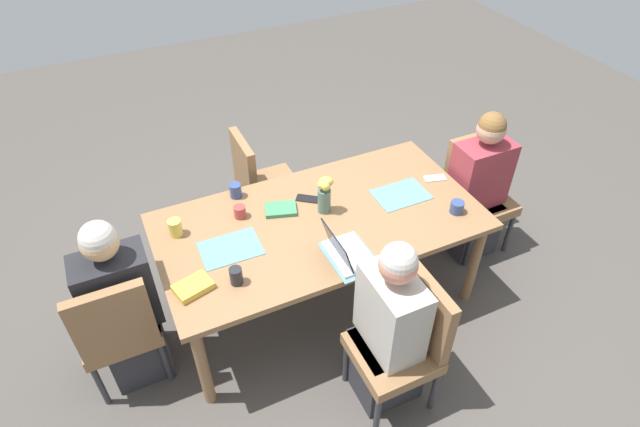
{
  "coord_description": "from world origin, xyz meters",
  "views": [
    {
      "loc": [
        1.06,
        2.27,
        2.93
      ],
      "look_at": [
        0.0,
        0.0,
        0.79
      ],
      "focal_mm": 29.4,
      "sensor_mm": 36.0,
      "label": 1
    }
  ],
  "objects_px": {
    "book_blue_cover": "(281,209)",
    "phone_silver": "(435,178)",
    "chair_far_left_mid": "(405,339)",
    "coffee_mug_far_left": "(236,276)",
    "flower_vase": "(325,193)",
    "coffee_mug_centre_left": "(175,228)",
    "coffee_mug_centre_right": "(236,191)",
    "coffee_mug_near_left": "(457,207)",
    "dining_table": "(320,228)",
    "person_head_right_left_far": "(125,310)",
    "phone_black": "(307,199)",
    "laptop_far_left_mid": "(346,252)",
    "coffee_mug_near_right": "(240,212)",
    "person_head_left_left_near": "(476,193)",
    "chair_near_right_near": "(261,181)",
    "chair_head_right_left_far": "(117,326)",
    "book_red_cover": "(193,287)",
    "person_far_left_mid": "(389,333)"
  },
  "relations": [
    {
      "from": "book_blue_cover",
      "to": "phone_silver",
      "type": "height_order",
      "value": "book_blue_cover"
    },
    {
      "from": "chair_far_left_mid",
      "to": "coffee_mug_far_left",
      "type": "distance_m",
      "value": 1.01
    },
    {
      "from": "flower_vase",
      "to": "phone_silver",
      "type": "relative_size",
      "value": 1.76
    },
    {
      "from": "coffee_mug_centre_left",
      "to": "coffee_mug_centre_right",
      "type": "relative_size",
      "value": 1.11
    },
    {
      "from": "coffee_mug_near_left",
      "to": "dining_table",
      "type": "bearing_deg",
      "value": -20.25
    },
    {
      "from": "person_head_right_left_far",
      "to": "coffee_mug_far_left",
      "type": "height_order",
      "value": "person_head_right_left_far"
    },
    {
      "from": "coffee_mug_near_left",
      "to": "phone_black",
      "type": "xyz_separation_m",
      "value": [
        0.82,
        -0.53,
        -0.04
      ]
    },
    {
      "from": "laptop_far_left_mid",
      "to": "coffee_mug_centre_left",
      "type": "relative_size",
      "value": 2.94
    },
    {
      "from": "coffee_mug_far_left",
      "to": "coffee_mug_centre_left",
      "type": "bearing_deg",
      "value": -68.53
    },
    {
      "from": "coffee_mug_near_left",
      "to": "coffee_mug_centre_right",
      "type": "distance_m",
      "value": 1.45
    },
    {
      "from": "dining_table",
      "to": "coffee_mug_centre_left",
      "type": "distance_m",
      "value": 0.9
    },
    {
      "from": "book_blue_cover",
      "to": "coffee_mug_near_right",
      "type": "bearing_deg",
      "value": 5.05
    },
    {
      "from": "person_head_left_left_near",
      "to": "person_head_right_left_far",
      "type": "relative_size",
      "value": 1.0
    },
    {
      "from": "chair_far_left_mid",
      "to": "phone_black",
      "type": "height_order",
      "value": "chair_far_left_mid"
    },
    {
      "from": "coffee_mug_far_left",
      "to": "phone_silver",
      "type": "bearing_deg",
      "value": -167.69
    },
    {
      "from": "chair_near_right_near",
      "to": "chair_head_right_left_far",
      "type": "bearing_deg",
      "value": 37.89
    },
    {
      "from": "person_head_right_left_far",
      "to": "coffee_mug_centre_right",
      "type": "relative_size",
      "value": 12.18
    },
    {
      "from": "laptop_far_left_mid",
      "to": "person_head_right_left_far",
      "type": "bearing_deg",
      "value": -15.12
    },
    {
      "from": "dining_table",
      "to": "phone_black",
      "type": "bearing_deg",
      "value": -92.95
    },
    {
      "from": "person_head_left_left_near",
      "to": "coffee_mug_far_left",
      "type": "bearing_deg",
      "value": 8.56
    },
    {
      "from": "flower_vase",
      "to": "laptop_far_left_mid",
      "type": "height_order",
      "value": "flower_vase"
    },
    {
      "from": "person_head_left_left_near",
      "to": "chair_far_left_mid",
      "type": "distance_m",
      "value": 1.45
    },
    {
      "from": "dining_table",
      "to": "person_head_left_left_near",
      "type": "bearing_deg",
      "value": -179.93
    },
    {
      "from": "chair_head_right_left_far",
      "to": "phone_silver",
      "type": "bearing_deg",
      "value": -176.05
    },
    {
      "from": "chair_head_right_left_far",
      "to": "book_blue_cover",
      "type": "relative_size",
      "value": 4.5
    },
    {
      "from": "book_red_cover",
      "to": "book_blue_cover",
      "type": "distance_m",
      "value": 0.8
    },
    {
      "from": "laptop_far_left_mid",
      "to": "coffee_mug_far_left",
      "type": "bearing_deg",
      "value": -7.08
    },
    {
      "from": "flower_vase",
      "to": "chair_near_right_near",
      "type": "bearing_deg",
      "value": -77.26
    },
    {
      "from": "dining_table",
      "to": "person_head_right_left_far",
      "type": "bearing_deg",
      "value": 1.22
    },
    {
      "from": "chair_far_left_mid",
      "to": "phone_silver",
      "type": "bearing_deg",
      "value": -130.62
    },
    {
      "from": "person_head_right_left_far",
      "to": "laptop_far_left_mid",
      "type": "relative_size",
      "value": 3.73
    },
    {
      "from": "dining_table",
      "to": "coffee_mug_near_right",
      "type": "relative_size",
      "value": 25.26
    },
    {
      "from": "chair_head_right_left_far",
      "to": "book_red_cover",
      "type": "relative_size",
      "value": 4.5
    },
    {
      "from": "person_head_left_left_near",
      "to": "chair_far_left_mid",
      "type": "height_order",
      "value": "person_head_left_left_near"
    },
    {
      "from": "person_far_left_mid",
      "to": "phone_silver",
      "type": "height_order",
      "value": "person_far_left_mid"
    },
    {
      "from": "dining_table",
      "to": "coffee_mug_far_left",
      "type": "height_order",
      "value": "coffee_mug_far_left"
    },
    {
      "from": "chair_far_left_mid",
      "to": "coffee_mug_centre_left",
      "type": "height_order",
      "value": "chair_far_left_mid"
    },
    {
      "from": "coffee_mug_far_left",
      "to": "phone_silver",
      "type": "distance_m",
      "value": 1.6
    },
    {
      "from": "phone_black",
      "to": "dining_table",
      "type": "bearing_deg",
      "value": -56.36
    },
    {
      "from": "coffee_mug_far_left",
      "to": "book_red_cover",
      "type": "bearing_deg",
      "value": -12.82
    },
    {
      "from": "coffee_mug_centre_right",
      "to": "laptop_far_left_mid",
      "type": "bearing_deg",
      "value": 116.08
    },
    {
      "from": "coffee_mug_centre_left",
      "to": "coffee_mug_far_left",
      "type": "distance_m",
      "value": 0.58
    },
    {
      "from": "chair_near_right_near",
      "to": "chair_far_left_mid",
      "type": "bearing_deg",
      "value": 97.59
    },
    {
      "from": "coffee_mug_near_right",
      "to": "phone_silver",
      "type": "bearing_deg",
      "value": 172.09
    },
    {
      "from": "person_far_left_mid",
      "to": "coffee_mug_centre_left",
      "type": "distance_m",
      "value": 1.42
    },
    {
      "from": "chair_near_right_near",
      "to": "phone_silver",
      "type": "xyz_separation_m",
      "value": [
        -1.02,
        0.79,
        0.24
      ]
    },
    {
      "from": "chair_near_right_near",
      "to": "flower_vase",
      "type": "bearing_deg",
      "value": 102.74
    },
    {
      "from": "chair_far_left_mid",
      "to": "person_head_right_left_far",
      "type": "relative_size",
      "value": 0.75
    },
    {
      "from": "laptop_far_left_mid",
      "to": "coffee_mug_near_right",
      "type": "height_order",
      "value": "laptop_far_left_mid"
    },
    {
      "from": "coffee_mug_near_left",
      "to": "phone_silver",
      "type": "bearing_deg",
      "value": -103.2
    }
  ]
}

